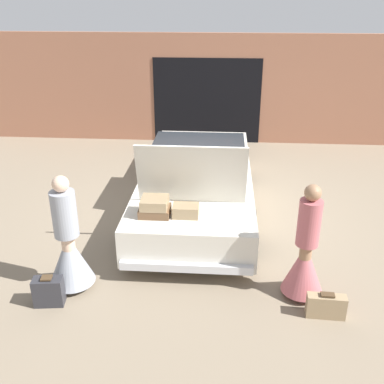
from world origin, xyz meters
The scene contains 7 objects.
ground_plane centered at (0.00, 0.00, 0.00)m, with size 40.00×40.00×0.00m, color #7F705B.
garage_wall_back centered at (0.00, 4.11, 1.39)m, with size 12.00×0.14×2.80m.
car centered at (0.00, 0.01, 0.55)m, with size 1.99×4.91×1.75m.
person_left centered at (-1.57, -2.59, 0.59)m, with size 0.62×0.62×1.66m.
person_right centered at (1.57, -2.57, 0.58)m, with size 0.56×0.56×1.62m.
suitcase_beside_left_person centered at (-1.75, -3.01, 0.20)m, with size 0.40×0.24×0.42m.
suitcase_beside_right_person centered at (1.81, -3.00, 0.16)m, with size 0.49×0.18×0.34m.
Camera 1 is at (0.46, -7.65, 3.79)m, focal length 42.00 mm.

